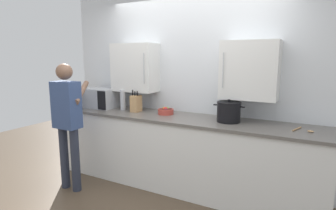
{
  "coord_description": "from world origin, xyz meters",
  "views": [
    {
      "loc": [
        1.5,
        -2.32,
        1.71
      ],
      "look_at": [
        -0.15,
        0.76,
        1.1
      ],
      "focal_mm": 29.47,
      "sensor_mm": 36.0,
      "label": 1
    }
  ],
  "objects_px": {
    "microwave_oven": "(99,98)",
    "stock_pot": "(229,112)",
    "fruit_bowl": "(166,111)",
    "person_figure": "(67,116)",
    "wooden_spoon": "(304,130)",
    "knife_block": "(136,103)",
    "thermos_flask": "(123,100)"
  },
  "relations": [
    {
      "from": "knife_block",
      "to": "microwave_oven",
      "type": "bearing_deg",
      "value": 178.34
    },
    {
      "from": "knife_block",
      "to": "thermos_flask",
      "type": "distance_m",
      "value": 0.24
    },
    {
      "from": "knife_block",
      "to": "fruit_bowl",
      "type": "xyz_separation_m",
      "value": [
        0.45,
        0.05,
        -0.07
      ]
    },
    {
      "from": "microwave_oven",
      "to": "stock_pot",
      "type": "height_order",
      "value": "microwave_oven"
    },
    {
      "from": "stock_pot",
      "to": "wooden_spoon",
      "type": "xyz_separation_m",
      "value": [
        0.81,
        -0.03,
        -0.11
      ]
    },
    {
      "from": "knife_block",
      "to": "person_figure",
      "type": "relative_size",
      "value": 0.19
    },
    {
      "from": "stock_pot",
      "to": "fruit_bowl",
      "type": "relative_size",
      "value": 1.78
    },
    {
      "from": "knife_block",
      "to": "thermos_flask",
      "type": "xyz_separation_m",
      "value": [
        -0.24,
        0.01,
        0.03
      ]
    },
    {
      "from": "microwave_oven",
      "to": "wooden_spoon",
      "type": "xyz_separation_m",
      "value": [
        2.84,
        -0.05,
        -0.14
      ]
    },
    {
      "from": "microwave_oven",
      "to": "stock_pot",
      "type": "xyz_separation_m",
      "value": [
        2.02,
        -0.01,
        -0.02
      ]
    },
    {
      "from": "microwave_oven",
      "to": "stock_pot",
      "type": "bearing_deg",
      "value": -0.33
    },
    {
      "from": "fruit_bowl",
      "to": "thermos_flask",
      "type": "xyz_separation_m",
      "value": [
        -0.69,
        -0.03,
        0.1
      ]
    },
    {
      "from": "person_figure",
      "to": "fruit_bowl",
      "type": "bearing_deg",
      "value": 38.82
    },
    {
      "from": "fruit_bowl",
      "to": "knife_block",
      "type": "bearing_deg",
      "value": -174.1
    },
    {
      "from": "microwave_oven",
      "to": "knife_block",
      "type": "xyz_separation_m",
      "value": [
        0.7,
        -0.02,
        -0.03
      ]
    },
    {
      "from": "fruit_bowl",
      "to": "person_figure",
      "type": "height_order",
      "value": "person_figure"
    },
    {
      "from": "knife_block",
      "to": "thermos_flask",
      "type": "relative_size",
      "value": 1.06
    },
    {
      "from": "stock_pot",
      "to": "knife_block",
      "type": "bearing_deg",
      "value": -179.61
    },
    {
      "from": "fruit_bowl",
      "to": "wooden_spoon",
      "type": "height_order",
      "value": "fruit_bowl"
    },
    {
      "from": "stock_pot",
      "to": "wooden_spoon",
      "type": "relative_size",
      "value": 1.78
    },
    {
      "from": "knife_block",
      "to": "wooden_spoon",
      "type": "relative_size",
      "value": 1.46
    },
    {
      "from": "microwave_oven",
      "to": "wooden_spoon",
      "type": "distance_m",
      "value": 2.84
    },
    {
      "from": "microwave_oven",
      "to": "fruit_bowl",
      "type": "bearing_deg",
      "value": 1.3
    },
    {
      "from": "microwave_oven",
      "to": "fruit_bowl",
      "type": "relative_size",
      "value": 3.45
    },
    {
      "from": "knife_block",
      "to": "person_figure",
      "type": "height_order",
      "value": "person_figure"
    },
    {
      "from": "stock_pot",
      "to": "thermos_flask",
      "type": "bearing_deg",
      "value": 179.79
    },
    {
      "from": "microwave_oven",
      "to": "thermos_flask",
      "type": "height_order",
      "value": "same"
    },
    {
      "from": "fruit_bowl",
      "to": "person_figure",
      "type": "xyz_separation_m",
      "value": [
        -0.99,
        -0.79,
        -0.02
      ]
    },
    {
      "from": "wooden_spoon",
      "to": "thermos_flask",
      "type": "relative_size",
      "value": 0.73
    },
    {
      "from": "knife_block",
      "to": "wooden_spoon",
      "type": "height_order",
      "value": "knife_block"
    },
    {
      "from": "wooden_spoon",
      "to": "fruit_bowl",
      "type": "bearing_deg",
      "value": 177.55
    },
    {
      "from": "stock_pot",
      "to": "person_figure",
      "type": "height_order",
      "value": "person_figure"
    }
  ]
}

